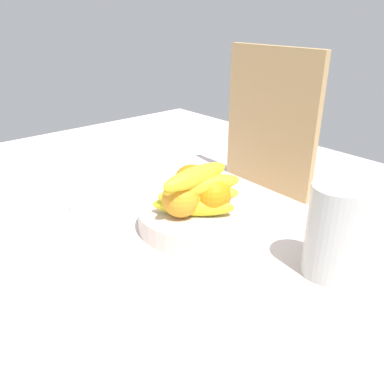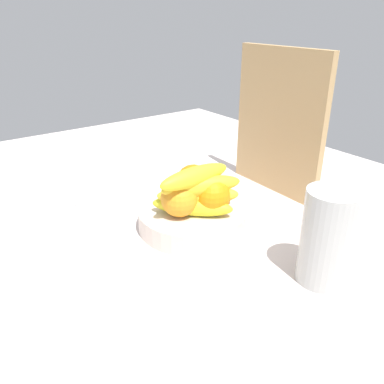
# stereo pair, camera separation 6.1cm
# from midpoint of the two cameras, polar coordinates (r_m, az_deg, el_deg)

# --- Properties ---
(ground_plane) EXTENTS (1.80, 1.40, 0.03)m
(ground_plane) POSITION_cam_midpoint_polar(r_m,az_deg,el_deg) (0.89, -2.07, -5.35)
(ground_plane) COLOR beige
(fruit_bowl) EXTENTS (0.23, 0.23, 0.05)m
(fruit_bowl) POSITION_cam_midpoint_polar(r_m,az_deg,el_deg) (0.85, -2.05, -3.86)
(fruit_bowl) COLOR beige
(fruit_bowl) RESTS_ON ground_plane
(orange_front_left) EXTENTS (0.08, 0.08, 0.08)m
(orange_front_left) POSITION_cam_midpoint_polar(r_m,az_deg,el_deg) (0.88, -2.09, 1.48)
(orange_front_left) COLOR orange
(orange_front_left) RESTS_ON fruit_bowl
(orange_front_right) EXTENTS (0.08, 0.08, 0.08)m
(orange_front_right) POSITION_cam_midpoint_polar(r_m,az_deg,el_deg) (0.80, -3.84, -1.01)
(orange_front_right) COLOR orange
(orange_front_right) RESTS_ON fruit_bowl
(orange_center) EXTENTS (0.08, 0.08, 0.08)m
(orange_center) POSITION_cam_midpoint_polar(r_m,az_deg,el_deg) (0.82, 0.90, -0.40)
(orange_center) COLOR orange
(orange_center) RESTS_ON fruit_bowl
(banana_bunch) EXTENTS (0.15, 0.19, 0.11)m
(banana_bunch) POSITION_cam_midpoint_polar(r_m,az_deg,el_deg) (0.80, -1.38, 0.13)
(banana_bunch) COLOR yellow
(banana_bunch) RESTS_ON fruit_bowl
(cutting_board) EXTENTS (0.28, 0.03, 0.36)m
(cutting_board) POSITION_cam_midpoint_polar(r_m,az_deg,el_deg) (1.02, 9.63, 10.14)
(cutting_board) COLOR tan
(cutting_board) RESTS_ON ground_plane
(thermos_tumbler) EXTENTS (0.09, 0.09, 0.17)m
(thermos_tumbler) POSITION_cam_midpoint_polar(r_m,az_deg,el_deg) (0.71, 17.43, -5.56)
(thermos_tumbler) COLOR #B4B6B2
(thermos_tumbler) RESTS_ON ground_plane
(jar_lid) EXTENTS (0.07, 0.07, 0.02)m
(jar_lid) POSITION_cam_midpoint_polar(r_m,az_deg,el_deg) (0.98, -17.17, -1.97)
(jar_lid) COLOR white
(jar_lid) RESTS_ON ground_plane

